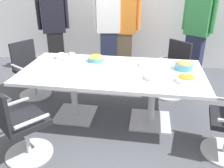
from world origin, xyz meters
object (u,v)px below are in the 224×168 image
at_px(snack_bowl_chips_orange, 186,79).
at_px(snack_bowl_cookies, 184,65).
at_px(person_standing_2, 124,29).
at_px(plate_stack, 153,77).
at_px(person_standing_1, 109,27).
at_px(office_chair_0, 31,72).
at_px(office_chair_3, 172,72).
at_px(snack_bowl_chips_yellow, 96,58).
at_px(napkin_pile, 147,64).
at_px(donut_platter, 66,56).
at_px(person_standing_0, 54,28).
at_px(conference_table, 112,79).
at_px(person_standing_3, 197,30).
at_px(office_chair_1, 20,127).

distance_m(snack_bowl_chips_orange, snack_bowl_cookies, 0.43).
xyz_separation_m(person_standing_2, plate_stack, (0.57, -1.93, -0.16)).
bearing_deg(person_standing_1, snack_bowl_chips_orange, 114.09).
height_order(office_chair_0, office_chair_3, same).
bearing_deg(snack_bowl_chips_yellow, snack_bowl_cookies, -6.79).
xyz_separation_m(office_chair_3, napkin_pile, (-0.42, -0.71, 0.37)).
bearing_deg(person_standing_1, office_chair_3, 139.69).
distance_m(person_standing_2, donut_platter, 1.52).
relative_size(person_standing_0, snack_bowl_cookies, 7.34).
height_order(conference_table, person_standing_1, person_standing_1).
height_order(office_chair_3, napkin_pile, office_chair_3).
bearing_deg(person_standing_1, plate_stack, 105.74).
bearing_deg(conference_table, snack_bowl_chips_orange, -14.52).
relative_size(conference_table, person_standing_2, 1.35).
height_order(snack_bowl_chips_orange, snack_bowl_cookies, snack_bowl_cookies).
bearing_deg(person_standing_2, conference_table, 87.44).
height_order(person_standing_0, person_standing_3, person_standing_3).
bearing_deg(conference_table, snack_bowl_chips_yellow, 130.64).
relative_size(snack_bowl_chips_yellow, plate_stack, 1.08).
relative_size(conference_table, snack_bowl_cookies, 10.01).
distance_m(office_chair_3, person_standing_2, 1.31).
bearing_deg(office_chair_0, person_standing_2, 159.79).
xyz_separation_m(conference_table, person_standing_3, (1.32, 1.70, 0.34)).
distance_m(person_standing_1, napkin_pile, 1.64).
xyz_separation_m(office_chair_0, snack_bowl_chips_orange, (2.39, -0.80, 0.39)).
height_order(snack_bowl_cookies, plate_stack, snack_bowl_cookies).
xyz_separation_m(person_standing_2, snack_bowl_chips_orange, (0.96, -1.97, -0.14)).
xyz_separation_m(person_standing_0, donut_platter, (0.65, -1.23, -0.15)).
bearing_deg(person_standing_2, snack_bowl_chips_yellow, 75.95).
bearing_deg(snack_bowl_chips_yellow, person_standing_2, 79.59).
relative_size(conference_table, plate_stack, 10.89).
xyz_separation_m(office_chair_3, person_standing_1, (-1.20, 0.72, 0.56)).
xyz_separation_m(person_standing_2, snack_bowl_chips_yellow, (-0.26, -1.40, -0.14)).
bearing_deg(donut_platter, person_standing_3, 31.31).
height_order(office_chair_1, person_standing_2, person_standing_2).
height_order(conference_table, person_standing_2, person_standing_2).
xyz_separation_m(conference_table, snack_bowl_cookies, (0.94, 0.19, 0.18)).
xyz_separation_m(person_standing_3, donut_platter, (-2.10, -1.28, -0.19)).
xyz_separation_m(snack_bowl_chips_yellow, donut_platter, (-0.49, 0.08, -0.02)).
relative_size(conference_table, snack_bowl_chips_yellow, 10.10).
height_order(person_standing_1, snack_bowl_cookies, person_standing_1).
bearing_deg(snack_bowl_cookies, plate_stack, -136.86).
relative_size(office_chair_3, plate_stack, 4.13).
distance_m(plate_stack, napkin_pile, 0.43).
bearing_deg(snack_bowl_chips_orange, person_standing_1, 123.34).
bearing_deg(snack_bowl_chips_yellow, snack_bowl_chips_orange, -25.41).
bearing_deg(person_standing_3, person_standing_1, 33.49).
height_order(conference_table, donut_platter, donut_platter).
distance_m(person_standing_1, plate_stack, 2.06).
relative_size(office_chair_0, person_standing_2, 0.51).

